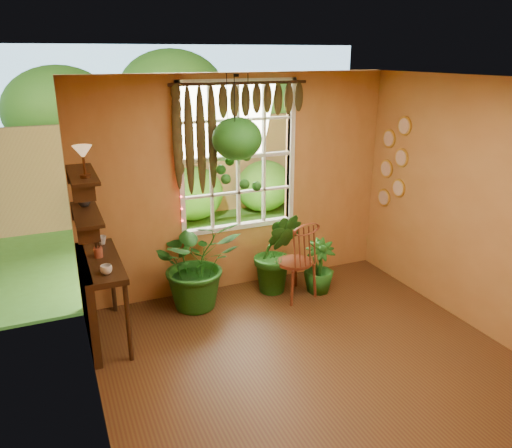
{
  "coord_description": "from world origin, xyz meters",
  "views": [
    {
      "loc": [
        -2.18,
        -3.38,
        2.91
      ],
      "look_at": [
        -0.24,
        1.15,
        1.22
      ],
      "focal_mm": 35.0,
      "sensor_mm": 36.0,
      "label": 1
    }
  ],
  "objects_px": {
    "counter_ledge": "(92,292)",
    "potted_plant_left": "(197,263)",
    "hanging_basket": "(237,145)",
    "potted_plant_mid": "(277,253)",
    "windsor_chair": "(296,272)"
  },
  "relations": [
    {
      "from": "counter_ledge",
      "to": "windsor_chair",
      "type": "xyz_separation_m",
      "value": [
        2.41,
        0.03,
        -0.22
      ]
    },
    {
      "from": "counter_ledge",
      "to": "hanging_basket",
      "type": "distance_m",
      "value": 2.25
    },
    {
      "from": "windsor_chair",
      "to": "hanging_basket",
      "type": "relative_size",
      "value": 0.86
    },
    {
      "from": "potted_plant_left",
      "to": "hanging_basket",
      "type": "height_order",
      "value": "hanging_basket"
    },
    {
      "from": "counter_ledge",
      "to": "potted_plant_mid",
      "type": "height_order",
      "value": "potted_plant_mid"
    },
    {
      "from": "potted_plant_left",
      "to": "hanging_basket",
      "type": "bearing_deg",
      "value": 3.95
    },
    {
      "from": "hanging_basket",
      "to": "potted_plant_left",
      "type": "bearing_deg",
      "value": -176.05
    },
    {
      "from": "counter_ledge",
      "to": "hanging_basket",
      "type": "xyz_separation_m",
      "value": [
        1.76,
        0.32,
        1.37
      ]
    },
    {
      "from": "counter_ledge",
      "to": "windsor_chair",
      "type": "distance_m",
      "value": 2.42
    },
    {
      "from": "potted_plant_mid",
      "to": "hanging_basket",
      "type": "height_order",
      "value": "hanging_basket"
    },
    {
      "from": "hanging_basket",
      "to": "counter_ledge",
      "type": "bearing_deg",
      "value": -169.84
    },
    {
      "from": "counter_ledge",
      "to": "hanging_basket",
      "type": "relative_size",
      "value": 0.89
    },
    {
      "from": "counter_ledge",
      "to": "potted_plant_left",
      "type": "relative_size",
      "value": 1.06
    },
    {
      "from": "hanging_basket",
      "to": "potted_plant_mid",
      "type": "bearing_deg",
      "value": -7.73
    },
    {
      "from": "potted_plant_mid",
      "to": "counter_ledge",
      "type": "bearing_deg",
      "value": -173.72
    }
  ]
}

